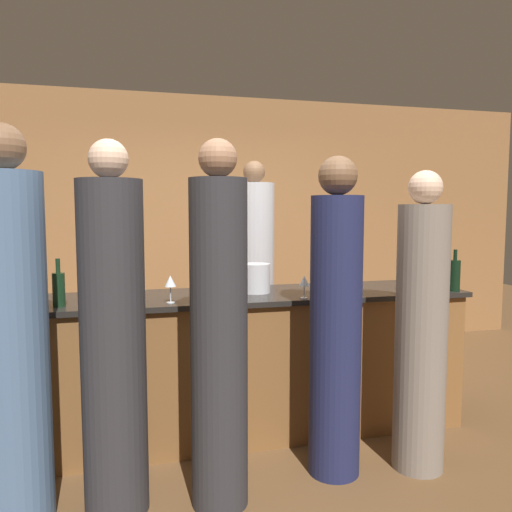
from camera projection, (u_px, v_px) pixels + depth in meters
name	position (u px, v px, depth m)	size (l,w,h in m)	color
ground_plane	(243.00, 431.00, 3.54)	(14.00, 14.00, 0.00)	brown
back_wall	(198.00, 225.00, 5.49)	(8.00, 0.06, 2.80)	olive
bar_counter	(242.00, 363.00, 3.49)	(3.17, 0.70, 0.99)	brown
bartender	(254.00, 283.00, 4.38)	(0.35, 0.35, 1.99)	#B2B2B7
guest_0	(113.00, 342.00, 2.54)	(0.33, 0.33, 1.91)	#2D2D33
guest_1	(421.00, 331.00, 2.97)	(0.30, 0.30, 1.80)	gray
guest_2	(10.00, 342.00, 2.44)	(0.36, 0.36, 1.98)	#4C6B93
guest_3	(336.00, 326.00, 2.91)	(0.30, 0.30, 1.87)	#1E234C
guest_4	(219.00, 336.00, 2.59)	(0.30, 0.30, 1.92)	#2D2D33
wine_bottle_0	(138.00, 283.00, 3.18)	(0.07, 0.07, 0.28)	black
wine_bottle_1	(59.00, 289.00, 2.97)	(0.07, 0.07, 0.29)	black
wine_bottle_2	(455.00, 275.00, 3.55)	(0.08, 0.08, 0.30)	black
ice_bucket	(256.00, 278.00, 3.48)	(0.20, 0.20, 0.20)	silver
wine_glass_0	(170.00, 282.00, 3.09)	(0.07, 0.07, 0.17)	silver
wine_glass_1	(199.00, 275.00, 3.37)	(0.08, 0.08, 0.18)	silver
wine_glass_2	(85.00, 286.00, 2.93)	(0.07, 0.07, 0.17)	silver
wine_glass_3	(304.00, 282.00, 3.25)	(0.07, 0.07, 0.15)	silver
wine_glass_4	(20.00, 289.00, 2.82)	(0.07, 0.07, 0.16)	silver
wine_glass_5	(332.00, 276.00, 3.44)	(0.08, 0.08, 0.16)	silver
wine_glass_6	(107.00, 285.00, 3.08)	(0.06, 0.06, 0.15)	silver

